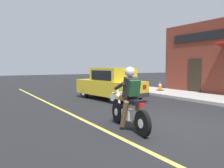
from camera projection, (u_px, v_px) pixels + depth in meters
ground_plane at (174, 126)px, 5.96m from camera, size 80.00×80.00×0.00m
sidewalk_curb at (199, 97)px, 11.28m from camera, size 2.60×22.00×0.14m
lane_stripe at (70, 114)px, 7.52m from camera, size 0.12×19.80×0.01m
motorcycle_with_rider at (129, 103)px, 5.65m from camera, size 0.66×2.01×1.62m
car_hatchback at (111, 84)px, 10.79m from camera, size 2.07×3.94×1.57m
traffic_cone at (160, 86)px, 13.66m from camera, size 0.36×0.36×0.60m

